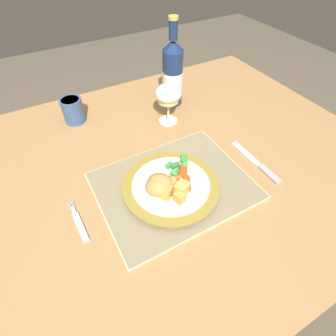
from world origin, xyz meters
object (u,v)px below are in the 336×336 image
Objects in this scene: dining_table at (146,190)px; wine_glass at (168,95)px; fork at (79,223)px; bottle at (173,74)px; drinking_cup at (73,110)px; table_knife at (259,165)px; dinner_plate at (171,186)px.

wine_glass is (0.16, 0.16, 0.18)m from dining_table.
bottle is at bearing 38.00° from fork.
drinking_cup is at bearing 150.42° from wine_glass.
table_knife is at bearing -83.07° from bottle.
dinner_plate is 0.43m from drinking_cup.
dinner_plate is 0.42m from bottle.
fork is 0.67× the size of table_knife.
wine_glass is (0.36, 0.24, 0.09)m from fork.
wine_glass is at bearing -29.58° from drinking_cup.
bottle is at bearing 47.66° from dining_table.
fork is at bearing -104.26° from drinking_cup.
drinking_cup reaches higher than dining_table.
dining_table is 0.23m from fork.
dinner_plate is at bearing -73.89° from dining_table.
dinner_plate is 0.26m from table_knife.
wine_glass is 0.31m from drinking_cup.
dining_table is 7.31× the size of table_knife.
fork is 0.44× the size of bottle.
bottle is (0.23, 0.26, 0.19)m from dining_table.
drinking_cup is (-0.33, 0.06, -0.06)m from bottle.
bottle reaches higher than table_knife.
fork is at bearing -157.73° from dining_table.
dining_table is at bearing -72.43° from drinking_cup.
fork is at bearing -142.00° from bottle.
dinner_plate is 1.29× the size of table_knife.
bottle is at bearing 96.93° from table_knife.
drinking_cup is at bearing 107.57° from dining_table.
drinking_cup is at bearing 75.74° from fork.
table_knife reaches higher than dining_table.
dinner_plate reaches higher than dining_table.
dinner_plate is (0.03, -0.10, 0.10)m from dining_table.
dinner_plate reaches higher than fork.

